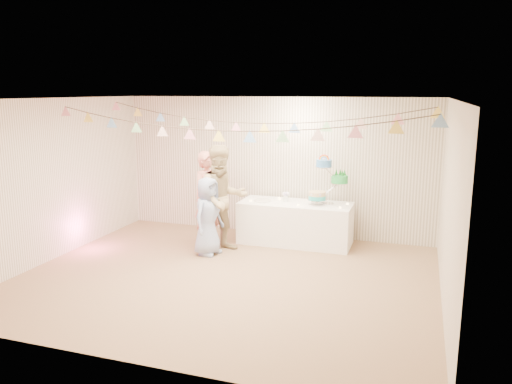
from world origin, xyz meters
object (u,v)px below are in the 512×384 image
(person_adult_a, at_px, (209,198))
(table, at_px, (295,223))
(cake_stand, at_px, (327,181))
(person_child, at_px, (208,216))
(person_adult_b, at_px, (222,199))

(person_adult_a, bearing_deg, table, -40.75)
(cake_stand, distance_m, person_child, 2.17)
(table, relative_size, cake_stand, 2.43)
(person_adult_a, xyz_separation_m, person_adult_b, (0.38, -0.28, 0.08))
(person_adult_a, xyz_separation_m, person_child, (0.22, -0.53, -0.18))
(cake_stand, xyz_separation_m, person_adult_a, (-2.01, -0.58, -0.32))
(cake_stand, height_order, person_child, cake_stand)
(person_adult_a, bearing_deg, person_child, -128.42)
(person_adult_b, bearing_deg, table, -4.91)
(table, height_order, cake_stand, cake_stand)
(cake_stand, relative_size, person_adult_a, 0.49)
(cake_stand, bearing_deg, person_adult_a, -163.95)
(person_adult_a, distance_m, person_child, 0.60)
(table, relative_size, person_child, 1.51)
(cake_stand, distance_m, person_adult_a, 2.11)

